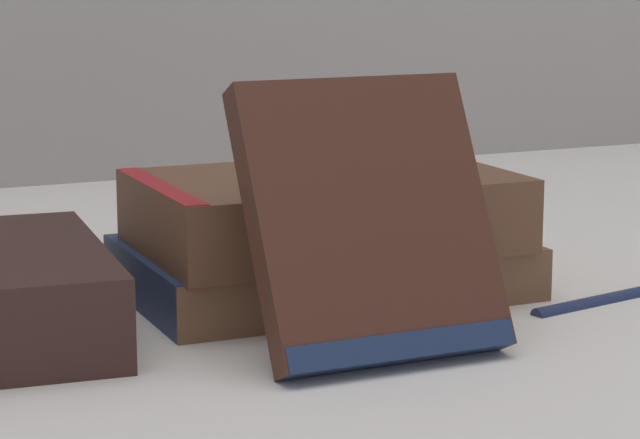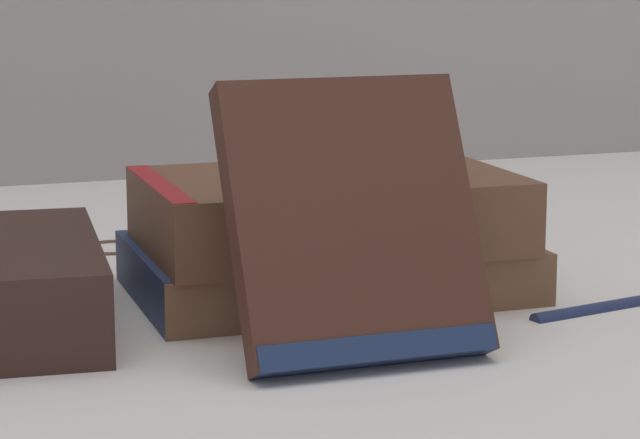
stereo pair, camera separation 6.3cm
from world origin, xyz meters
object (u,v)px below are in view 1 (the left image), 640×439
Objects in this scene: pocket_watch at (411,170)px; fountain_pen at (626,290)px; book_flat_bottom at (313,268)px; book_flat_top at (316,211)px; book_leaning_front at (372,230)px; reading_glasses at (130,246)px.

pocket_watch is 0.42× the size of fountain_pen.
book_flat_bottom is 0.04m from book_flat_top.
pocket_watch is 0.14m from fountain_pen.
book_flat_top is 0.06m from pocket_watch.
book_leaning_front is at bearing -128.03° from pocket_watch.
fountain_pen is (0.18, 0.04, -0.06)m from book_leaning_front.
reading_glasses is (-0.06, 0.16, -0.01)m from book_flat_bottom.
book_flat_bottom reaches higher than fountain_pen.
book_flat_bottom is at bearing 74.87° from book_flat_top.
reading_glasses is at bearing 120.61° from fountain_pen.
pocket_watch is at bearing 51.97° from book_leaning_front.
reading_glasses is (-0.06, 0.17, -0.05)m from book_flat_top.
book_flat_top is at bearing 154.23° from pocket_watch.
book_leaning_front is 2.23× the size of pocket_watch.
reading_glasses is at bearing 110.00° from book_flat_top.
fountain_pen is (0.15, -0.08, -0.01)m from book_flat_bottom.
fountain_pen is at bearing 11.56° from book_leaning_front.
fountain_pen is at bearing -23.69° from book_flat_top.
fountain_pen reaches higher than reading_glasses.
pocket_watch reaches higher than fountain_pen.
book_flat_top is 1.46× the size of fountain_pen.
pocket_watch is at bearing -24.62° from book_flat_top.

